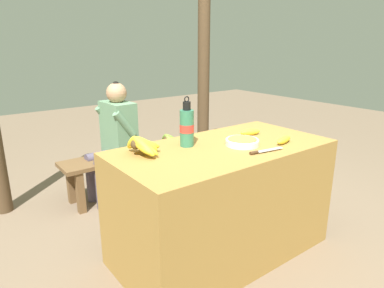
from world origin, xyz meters
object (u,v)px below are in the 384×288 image
loose_banana_front (284,140)px  loose_banana_side (250,132)px  banana_bunch_ripe (141,144)px  water_bottle (187,127)px  knife (262,151)px  wooden_bench (134,159)px  support_post_far (204,68)px  serving_bowl (242,141)px  banana_bunch_green (169,138)px  seated_vendor (115,134)px

loose_banana_front → loose_banana_side: same height
banana_bunch_ripe → loose_banana_side: size_ratio=1.79×
banana_bunch_ripe → water_bottle: (0.32, -0.01, 0.06)m
knife → wooden_bench: (-0.09, 1.49, -0.44)m
loose_banana_front → support_post_far: bearing=67.0°
loose_banana_front → support_post_far: 1.93m
serving_bowl → loose_banana_front: 0.28m
knife → banana_bunch_green: (0.32, 1.49, -0.31)m
serving_bowl → banana_bunch_green: serving_bowl is taller
loose_banana_front → water_bottle: bearing=148.0°
banana_bunch_ripe → loose_banana_side: bearing=-5.2°
loose_banana_side → support_post_far: (0.77, 1.48, 0.32)m
loose_banana_side → support_post_far: bearing=62.5°
serving_bowl → wooden_bench: 1.39m
banana_bunch_green → support_post_far: size_ratio=0.12×
wooden_bench → seated_vendor: seated_vendor is taller
loose_banana_front → seated_vendor: bearing=111.3°
banana_bunch_ripe → knife: size_ratio=1.17×
loose_banana_front → knife: loose_banana_front is taller
support_post_far → water_bottle: bearing=-132.1°
banana_bunch_ripe → knife: bearing=-34.1°
banana_bunch_ripe → knife: (0.59, -0.40, -0.05)m
water_bottle → loose_banana_front: (0.54, -0.33, -0.10)m
seated_vendor → banana_bunch_green: 0.62m
water_bottle → support_post_far: (1.28, 1.41, 0.22)m
serving_bowl → knife: (-0.02, -0.18, -0.01)m
water_bottle → loose_banana_side: water_bottle is taller
banana_bunch_ripe → loose_banana_side: banana_bunch_ripe is taller
water_bottle → loose_banana_side: size_ratio=1.99×
loose_banana_side → banana_bunch_green: (0.08, 1.17, -0.32)m
knife → seated_vendor: size_ratio=0.23×
support_post_far → wooden_bench: bearing=-164.1°
wooden_bench → banana_bunch_green: (0.40, 0.00, 0.13)m
banana_bunch_ripe → support_post_far: bearing=41.3°
serving_bowl → seated_vendor: size_ratio=0.20×
loose_banana_side → wooden_bench: loose_banana_side is taller
loose_banana_front → knife: size_ratio=0.72×
loose_banana_front → banana_bunch_green: size_ratio=0.67×
seated_vendor → loose_banana_front: bearing=107.8°
serving_bowl → wooden_bench: bearing=94.7°
water_bottle → loose_banana_front: size_ratio=1.82×
serving_bowl → banana_bunch_green: (0.30, 1.31, -0.32)m
water_bottle → loose_banana_front: water_bottle is taller
knife → wooden_bench: size_ratio=0.18×
wooden_bench → seated_vendor: size_ratio=1.26×
knife → banana_bunch_green: bearing=86.2°
banana_bunch_ripe → water_bottle: 0.32m
knife → support_post_far: (1.01, 1.80, 0.34)m
serving_bowl → banana_bunch_ripe: bearing=160.6°
water_bottle → loose_banana_side: 0.52m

